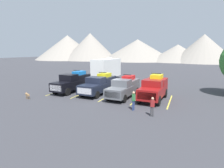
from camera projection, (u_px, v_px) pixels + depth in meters
name	position (u px, v px, depth m)	size (l,w,h in m)	color
ground_plane	(106.00, 97.00, 20.63)	(240.00, 240.00, 0.00)	#38383D
pickup_truck_a	(73.00, 82.00, 23.45)	(2.36, 6.01, 2.63)	black
pickup_truck_b	(99.00, 84.00, 22.16)	(2.51, 6.02, 2.50)	black
pickup_truck_c	(124.00, 87.00, 20.50)	(2.36, 5.91, 2.43)	#595B60
pickup_truck_d	(154.00, 88.00, 19.31)	(2.45, 5.40, 2.73)	maroon
lot_stripe_a	(60.00, 91.00, 23.71)	(0.12, 5.50, 0.01)	gold
lot_stripe_b	(83.00, 93.00, 22.48)	(0.12, 5.50, 0.01)	gold
lot_stripe_c	(109.00, 96.00, 21.25)	(0.12, 5.50, 0.01)	gold
lot_stripe_d	(137.00, 98.00, 20.02)	(0.12, 5.50, 0.01)	gold
lot_stripe_e	(170.00, 102.00, 18.79)	(0.12, 5.50, 0.01)	gold
camper_trailer_a	(107.00, 68.00, 32.35)	(2.58, 8.69, 3.99)	white
person_a	(152.00, 105.00, 14.36)	(0.34, 0.21, 1.55)	#3F3F42
person_b	(134.00, 99.00, 15.85)	(0.26, 0.36, 1.67)	navy
dog	(27.00, 95.00, 19.89)	(0.81, 0.47, 0.63)	olive
mountain_ridge	(166.00, 48.00, 91.32)	(154.71, 44.05, 15.71)	gray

